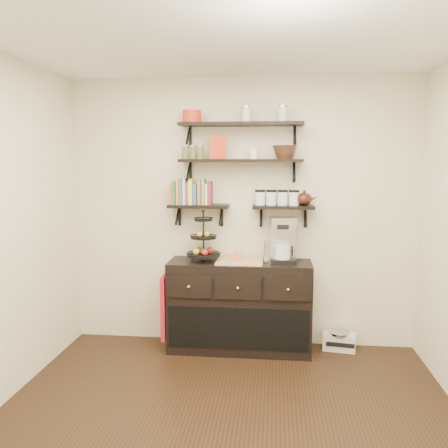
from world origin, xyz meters
TOP-DOWN VIEW (x-y plane):
  - floor at (0.00, 0.00)m, footprint 3.50×3.50m
  - ceiling at (0.00, 0.00)m, footprint 3.50×3.50m
  - back_wall at (0.00, 1.75)m, footprint 3.50×0.02m
  - shelf_top at (0.00, 1.62)m, footprint 1.20×0.27m
  - shelf_mid at (0.00, 1.62)m, footprint 1.20×0.27m
  - shelf_low_left at (-0.42, 1.63)m, footprint 0.60×0.25m
  - shelf_low_right at (0.42, 1.63)m, footprint 0.60×0.25m
  - cookbooks at (-0.47, 1.63)m, footprint 0.43×0.15m
  - glass_canisters at (0.36, 1.63)m, footprint 0.43×0.10m
  - sideboard at (0.00, 1.51)m, footprint 1.40×0.50m
  - fruit_stand at (-0.36, 1.52)m, footprint 0.33×0.33m
  - candle at (-0.02, 1.51)m, footprint 0.08×0.08m
  - coffee_maker at (0.42, 1.55)m, footprint 0.27×0.26m
  - thermal_carafe at (0.29, 1.49)m, footprint 0.11×0.11m
  - apron at (-0.73, 1.41)m, footprint 0.04×0.27m
  - radio at (1.00, 1.60)m, footprint 0.34×0.24m
  - recipe_box at (-0.23, 1.61)m, footprint 0.17×0.08m
  - walnut_bowl at (0.42, 1.61)m, footprint 0.24×0.24m
  - ramekins at (0.13, 1.61)m, footprint 0.09×0.09m
  - teapot at (0.62, 1.63)m, footprint 0.21×0.17m
  - red_pot at (-0.48, 1.61)m, footprint 0.18×0.18m

SIDE VIEW (x-z plane):
  - floor at x=0.00m, z-range 0.00..0.00m
  - radio at x=1.00m, z-range 0.00..0.19m
  - sideboard at x=0.00m, z-range -0.01..0.91m
  - apron at x=-0.73m, z-range 0.14..0.77m
  - candle at x=-0.02m, z-range 0.92..1.00m
  - thermal_carafe at x=0.29m, z-range 0.90..1.12m
  - fruit_stand at x=-0.36m, z-range 0.82..1.31m
  - coffee_maker at x=0.42m, z-range 0.89..1.34m
  - back_wall at x=0.00m, z-range 0.00..2.70m
  - shelf_low_left at x=-0.42m, z-range 1.31..1.54m
  - shelf_low_right at x=0.42m, z-range 1.31..1.54m
  - glass_canisters at x=0.36m, z-range 1.45..1.58m
  - teapot at x=0.62m, z-range 1.45..1.60m
  - cookbooks at x=-0.47m, z-range 1.44..1.70m
  - shelf_mid at x=0.00m, z-range 1.77..2.00m
  - ramekins at x=0.13m, z-range 1.90..2.00m
  - walnut_bowl at x=0.42m, z-range 1.90..2.03m
  - recipe_box at x=-0.23m, z-range 1.90..2.12m
  - shelf_top at x=0.00m, z-range 2.12..2.35m
  - red_pot at x=-0.48m, z-range 2.25..2.37m
  - ceiling at x=0.00m, z-range 2.69..2.71m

